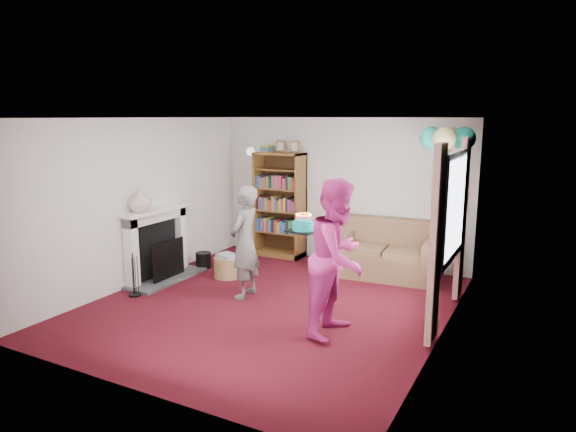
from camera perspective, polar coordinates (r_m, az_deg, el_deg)
The scene contains 16 objects.
ground at distance 7.07m, azimuth -1.98°, elevation -9.85°, with size 5.00×5.00×0.00m, color #37080F.
wall_back at distance 8.97m, azimuth 5.95°, elevation 2.83°, with size 4.50×0.02×2.50m, color silver.
wall_left at distance 8.08m, azimuth -16.11°, elevation 1.55°, with size 0.02×5.00×2.50m, color silver.
wall_right at distance 5.96m, azimuth 17.17°, elevation -1.79°, with size 0.02×5.00×2.50m, color silver.
ceiling at distance 6.61m, azimuth -2.13°, elevation 10.88°, with size 4.50×5.00×0.01m, color white.
fireplace at distance 8.25m, azimuth -14.05°, elevation -3.40°, with size 0.55×1.80×1.12m.
window_bay at distance 6.56m, azimuth 17.67°, elevation -1.09°, with size 0.14×2.02×2.20m.
wall_sconce at distance 9.56m, azimuth -4.16°, elevation 7.17°, with size 0.16×0.23×0.16m.
bookcase at distance 9.29m, azimuth -0.85°, elevation 1.15°, with size 0.89×0.42×2.10m.
sofa at distance 8.42m, azimuth 11.10°, elevation -4.24°, with size 1.68×0.89×0.89m.
wicker_basket at distance 8.24m, azimuth -6.75°, elevation -5.59°, with size 0.43×0.43×0.38m.
person_striped at distance 7.19m, azimuth -4.81°, elevation -2.91°, with size 0.58×0.38×1.59m, color black.
person_magenta at distance 5.97m, azimuth 5.61°, elevation -4.60°, with size 0.89×0.70×1.84m, color #C4277E.
birthday_cake at distance 6.40m, azimuth 1.76°, elevation -1.13°, with size 0.35×0.35×0.22m.
balloons at distance 7.53m, azimuth 17.29°, elevation 8.25°, with size 0.76×0.76×1.72m.
mantel_vase at distance 7.87m, azimuth -16.14°, elevation 1.67°, with size 0.33×0.33×0.35m, color beige.
Camera 1 is at (3.29, -5.73, 2.52)m, focal length 32.00 mm.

